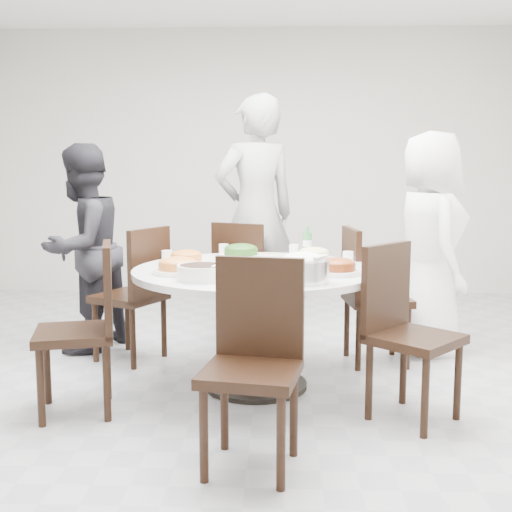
{
  "coord_description": "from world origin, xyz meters",
  "views": [
    {
      "loc": [
        0.15,
        -3.92,
        1.37
      ],
      "look_at": [
        -0.0,
        -0.0,
        0.82
      ],
      "focal_mm": 45.0,
      "sensor_mm": 36.0,
      "label": 1
    }
  ],
  "objects_px": {
    "diner_right": "(429,244)",
    "soup_bowl": "(202,272)",
    "chair_nw": "(129,294)",
    "chair_s": "(251,368)",
    "rice_bowl": "(303,271)",
    "chair_ne": "(377,296)",
    "chair_n": "(248,282)",
    "dining_table": "(256,328)",
    "diner_middle": "(256,214)",
    "chair_sw": "(74,330)",
    "chair_se": "(415,335)",
    "diner_left": "(82,249)",
    "beverage_bottle": "(307,241)"
  },
  "relations": [
    {
      "from": "diner_right",
      "to": "soup_bowl",
      "type": "xyz_separation_m",
      "value": [
        -1.52,
        -1.23,
        -0.02
      ]
    },
    {
      "from": "chair_nw",
      "to": "chair_s",
      "type": "height_order",
      "value": "same"
    },
    {
      "from": "rice_bowl",
      "to": "soup_bowl",
      "type": "relative_size",
      "value": 1.04
    },
    {
      "from": "chair_ne",
      "to": "rice_bowl",
      "type": "xyz_separation_m",
      "value": [
        -0.55,
        -0.98,
        0.34
      ]
    },
    {
      "from": "chair_n",
      "to": "chair_s",
      "type": "xyz_separation_m",
      "value": [
        0.12,
        -2.14,
        0.0
      ]
    },
    {
      "from": "dining_table",
      "to": "diner_middle",
      "type": "xyz_separation_m",
      "value": [
        -0.06,
        1.44,
        0.6
      ]
    },
    {
      "from": "chair_n",
      "to": "rice_bowl",
      "type": "height_order",
      "value": "chair_n"
    },
    {
      "from": "chair_s",
      "to": "diner_middle",
      "type": "relative_size",
      "value": 0.49
    },
    {
      "from": "chair_sw",
      "to": "rice_bowl",
      "type": "xyz_separation_m",
      "value": [
        1.26,
        0.01,
        0.34
      ]
    },
    {
      "from": "chair_nw",
      "to": "diner_right",
      "type": "xyz_separation_m",
      "value": [
        2.15,
        0.27,
        0.34
      ]
    },
    {
      "from": "chair_n",
      "to": "chair_ne",
      "type": "bearing_deg",
      "value": 174.2
    },
    {
      "from": "chair_se",
      "to": "diner_right",
      "type": "relative_size",
      "value": 0.59
    },
    {
      "from": "chair_sw",
      "to": "chair_ne",
      "type": "bearing_deg",
      "value": 104.15
    },
    {
      "from": "chair_sw",
      "to": "chair_s",
      "type": "bearing_deg",
      "value": 43.09
    },
    {
      "from": "chair_se",
      "to": "soup_bowl",
      "type": "xyz_separation_m",
      "value": [
        -1.16,
        0.08,
        0.32
      ]
    },
    {
      "from": "chair_nw",
      "to": "diner_middle",
      "type": "bearing_deg",
      "value": 163.37
    },
    {
      "from": "chair_sw",
      "to": "diner_left",
      "type": "xyz_separation_m",
      "value": [
        -0.32,
        1.23,
        0.29
      ]
    },
    {
      "from": "chair_ne",
      "to": "chair_se",
      "type": "xyz_separation_m",
      "value": [
        0.05,
        -1.03,
        0.0
      ]
    },
    {
      "from": "chair_n",
      "to": "chair_sw",
      "type": "bearing_deg",
      "value": 82.3
    },
    {
      "from": "dining_table",
      "to": "beverage_bottle",
      "type": "height_order",
      "value": "beverage_bottle"
    },
    {
      "from": "chair_n",
      "to": "diner_right",
      "type": "bearing_deg",
      "value": -166.47
    },
    {
      "from": "chair_n",
      "to": "chair_se",
      "type": "height_order",
      "value": "same"
    },
    {
      "from": "chair_se",
      "to": "chair_nw",
      "type": "bearing_deg",
      "value": 102.78
    },
    {
      "from": "soup_bowl",
      "to": "rice_bowl",
      "type": "bearing_deg",
      "value": -4.13
    },
    {
      "from": "chair_se",
      "to": "soup_bowl",
      "type": "bearing_deg",
      "value": 128.86
    },
    {
      "from": "diner_right",
      "to": "chair_sw",
      "type": "bearing_deg",
      "value": 112.14
    },
    {
      "from": "chair_ne",
      "to": "rice_bowl",
      "type": "bearing_deg",
      "value": 143.37
    },
    {
      "from": "chair_se",
      "to": "diner_middle",
      "type": "distance_m",
      "value": 2.2
    },
    {
      "from": "diner_right",
      "to": "rice_bowl",
      "type": "distance_m",
      "value": 1.59
    },
    {
      "from": "chair_sw",
      "to": "beverage_bottle",
      "type": "xyz_separation_m",
      "value": [
        1.32,
        1.02,
        0.38
      ]
    },
    {
      "from": "diner_right",
      "to": "diner_middle",
      "type": "distance_m",
      "value": 1.44
    },
    {
      "from": "soup_bowl",
      "to": "chair_se",
      "type": "bearing_deg",
      "value": -4.01
    },
    {
      "from": "diner_right",
      "to": "beverage_bottle",
      "type": "distance_m",
      "value": 0.94
    },
    {
      "from": "soup_bowl",
      "to": "chair_nw",
      "type": "bearing_deg",
      "value": 123.62
    },
    {
      "from": "chair_ne",
      "to": "diner_right",
      "type": "bearing_deg",
      "value": -62.86
    },
    {
      "from": "chair_nw",
      "to": "chair_se",
      "type": "height_order",
      "value": "same"
    },
    {
      "from": "chair_n",
      "to": "soup_bowl",
      "type": "distance_m",
      "value": 1.5
    },
    {
      "from": "diner_right",
      "to": "diner_middle",
      "type": "xyz_separation_m",
      "value": [
        -1.29,
        0.62,
        0.16
      ]
    },
    {
      "from": "chair_sw",
      "to": "chair_se",
      "type": "relative_size",
      "value": 1.0
    },
    {
      "from": "chair_s",
      "to": "rice_bowl",
      "type": "distance_m",
      "value": 0.77
    },
    {
      "from": "dining_table",
      "to": "chair_se",
      "type": "bearing_deg",
      "value": -29.34
    },
    {
      "from": "chair_s",
      "to": "chair_se",
      "type": "bearing_deg",
      "value": 45.57
    },
    {
      "from": "dining_table",
      "to": "diner_middle",
      "type": "distance_m",
      "value": 1.56
    },
    {
      "from": "chair_n",
      "to": "diner_left",
      "type": "xyz_separation_m",
      "value": [
        -1.21,
        -0.27,
        0.29
      ]
    },
    {
      "from": "chair_sw",
      "to": "diner_left",
      "type": "distance_m",
      "value": 1.3
    },
    {
      "from": "diner_left",
      "to": "soup_bowl",
      "type": "bearing_deg",
      "value": 63.29
    },
    {
      "from": "chair_sw",
      "to": "soup_bowl",
      "type": "bearing_deg",
      "value": 79.26
    },
    {
      "from": "chair_nw",
      "to": "beverage_bottle",
      "type": "distance_m",
      "value": 1.31
    },
    {
      "from": "dining_table",
      "to": "chair_nw",
      "type": "height_order",
      "value": "chair_nw"
    },
    {
      "from": "chair_s",
      "to": "beverage_bottle",
      "type": "relative_size",
      "value": 4.57
    }
  ]
}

